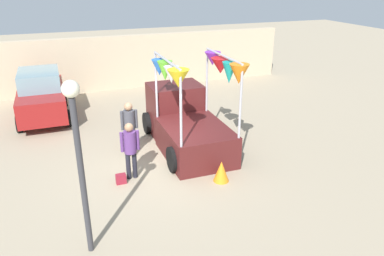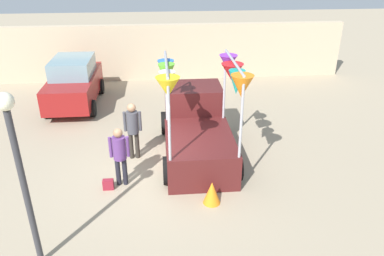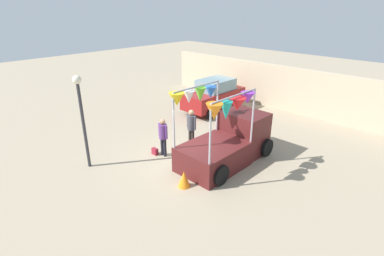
# 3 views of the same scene
# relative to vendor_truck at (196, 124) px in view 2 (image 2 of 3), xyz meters

# --- Properties ---
(ground_plane) EXTENTS (60.00, 60.00, 0.00)m
(ground_plane) POSITION_rel_vendor_truck_xyz_m (-1.25, -1.11, -0.94)
(ground_plane) COLOR gray
(vendor_truck) EXTENTS (2.45, 4.14, 3.16)m
(vendor_truck) POSITION_rel_vendor_truck_xyz_m (0.00, 0.00, 0.00)
(vendor_truck) COLOR #4C1919
(vendor_truck) RESTS_ON ground
(parked_car) EXTENTS (1.88, 4.00, 1.88)m
(parked_car) POSITION_rel_vendor_truck_xyz_m (-4.47, 4.33, 0.01)
(parked_car) COLOR maroon
(parked_car) RESTS_ON ground
(person_customer) EXTENTS (0.53, 0.34, 1.66)m
(person_customer) POSITION_rel_vendor_truck_xyz_m (-2.17, -1.64, 0.07)
(person_customer) COLOR black
(person_customer) RESTS_ON ground
(person_vendor) EXTENTS (0.53, 0.34, 1.77)m
(person_vendor) POSITION_rel_vendor_truck_xyz_m (-1.90, -0.24, 0.14)
(person_vendor) COLOR #2D2823
(person_vendor) RESTS_ON ground
(handbag) EXTENTS (0.28, 0.16, 0.28)m
(handbag) POSITION_rel_vendor_truck_xyz_m (-2.52, -1.84, -0.80)
(handbag) COLOR maroon
(handbag) RESTS_ON ground
(street_lamp) EXTENTS (0.32, 0.32, 3.66)m
(street_lamp) POSITION_rel_vendor_truck_xyz_m (-3.60, -4.30, 1.48)
(street_lamp) COLOR #333338
(street_lamp) RESTS_ON ground
(brick_boundary_wall) EXTENTS (18.00, 0.36, 2.60)m
(brick_boundary_wall) POSITION_rel_vendor_truck_xyz_m (-1.25, 7.37, 0.36)
(brick_boundary_wall) COLOR tan
(brick_boundary_wall) RESTS_ON ground
(folded_kite_bundle_tangerine) EXTENTS (0.60, 0.60, 0.60)m
(folded_kite_bundle_tangerine) POSITION_rel_vendor_truck_xyz_m (0.12, -2.67, -0.64)
(folded_kite_bundle_tangerine) COLOR orange
(folded_kite_bundle_tangerine) RESTS_ON ground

